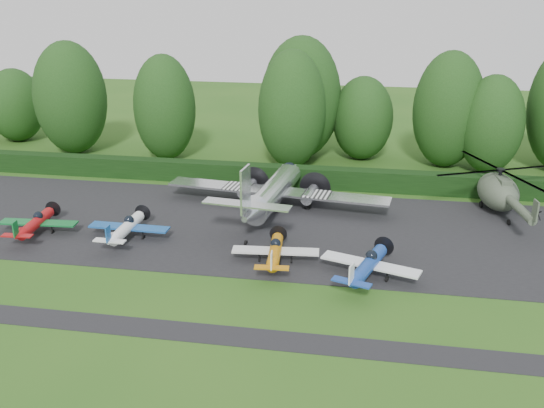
% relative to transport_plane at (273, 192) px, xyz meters
% --- Properties ---
extents(ground, '(160.00, 160.00, 0.00)m').
position_rel_transport_plane_xyz_m(ground, '(-2.91, -13.87, -1.80)').
color(ground, '#245116').
rests_on(ground, ground).
extents(apron, '(70.00, 18.00, 0.01)m').
position_rel_transport_plane_xyz_m(apron, '(-2.91, -3.87, -1.80)').
color(apron, black).
rests_on(apron, ground).
extents(taxiway_verge, '(70.00, 2.00, 0.00)m').
position_rel_transport_plane_xyz_m(taxiway_verge, '(-2.91, -19.87, -1.80)').
color(taxiway_verge, black).
rests_on(taxiway_verge, ground).
extents(hedgerow, '(90.00, 1.60, 2.00)m').
position_rel_transport_plane_xyz_m(hedgerow, '(-2.91, 7.13, -1.80)').
color(hedgerow, black).
rests_on(hedgerow, ground).
extents(transport_plane, '(20.18, 15.47, 6.47)m').
position_rel_transport_plane_xyz_m(transport_plane, '(0.00, 0.00, 0.00)').
color(transport_plane, silver).
rests_on(transport_plane, ground).
extents(light_plane_red, '(6.28, 6.60, 2.41)m').
position_rel_transport_plane_xyz_m(light_plane_red, '(-17.87, -8.16, -0.80)').
color(light_plane_red, '#A10E11').
rests_on(light_plane_red, ground).
extents(light_plane_white, '(6.45, 6.78, 2.48)m').
position_rel_transport_plane_xyz_m(light_plane_white, '(-10.32, -7.89, -0.77)').
color(light_plane_white, white).
rests_on(light_plane_white, ground).
extents(light_plane_orange, '(6.29, 6.61, 2.42)m').
position_rel_transport_plane_xyz_m(light_plane_orange, '(1.85, -10.23, -0.80)').
color(light_plane_orange, '#C3760B').
rests_on(light_plane_orange, ground).
extents(light_plane_blue, '(6.90, 7.25, 2.65)m').
position_rel_transport_plane_xyz_m(light_plane_blue, '(8.48, -11.48, -0.70)').
color(light_plane_blue, navy).
rests_on(light_plane_blue, ground).
extents(helicopter, '(12.16, 14.24, 3.92)m').
position_rel_transport_plane_xyz_m(helicopter, '(19.36, 3.27, 0.30)').
color(helicopter, '#3F4938').
rests_on(helicopter, ground).
extents(tree_0, '(6.80, 6.80, 11.69)m').
position_rel_transport_plane_xyz_m(tree_0, '(-14.49, 14.11, 4.03)').
color(tree_0, black).
rests_on(tree_0, ground).
extents(tree_2, '(6.87, 6.87, 8.98)m').
position_rel_transport_plane_xyz_m(tree_2, '(-35.40, 18.76, 2.68)').
color(tree_2, black).
rests_on(tree_2, ground).
extents(tree_3, '(6.68, 6.68, 9.30)m').
position_rel_transport_plane_xyz_m(tree_3, '(7.10, 17.83, 2.83)').
color(tree_3, black).
rests_on(tree_3, ground).
extents(tree_5, '(7.39, 7.39, 12.38)m').
position_rel_transport_plane_xyz_m(tree_5, '(16.03, 16.49, 4.38)').
color(tree_5, black).
rests_on(tree_5, ground).
extents(tree_7, '(8.14, 8.14, 12.83)m').
position_rel_transport_plane_xyz_m(tree_7, '(-25.90, 14.85, 4.60)').
color(tree_7, black).
rests_on(tree_7, ground).
extents(tree_8, '(6.51, 6.51, 10.27)m').
position_rel_transport_plane_xyz_m(tree_8, '(20.30, 14.95, 3.32)').
color(tree_8, black).
rests_on(tree_8, ground).
extents(tree_9, '(8.78, 8.78, 13.54)m').
position_rel_transport_plane_xyz_m(tree_9, '(0.26, 17.31, 4.96)').
color(tree_9, black).
rests_on(tree_9, ground).
extents(tree_10, '(7.14, 7.14, 12.55)m').
position_rel_transport_plane_xyz_m(tree_10, '(-0.23, 13.39, 4.46)').
color(tree_10, black).
rests_on(tree_10, ground).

